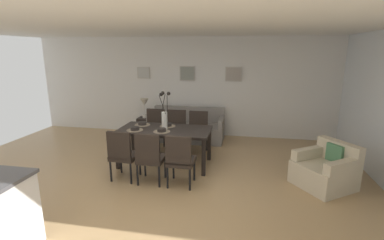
# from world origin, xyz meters

# --- Properties ---
(ground_plane) EXTENTS (9.00, 9.00, 0.00)m
(ground_plane) POSITION_xyz_m (0.00, 0.00, 0.00)
(ground_plane) COLOR tan
(back_wall_panel) EXTENTS (9.00, 0.10, 2.60)m
(back_wall_panel) POSITION_xyz_m (0.00, 3.25, 1.30)
(back_wall_panel) COLOR silver
(back_wall_panel) RESTS_ON ground
(ceiling_panel) EXTENTS (9.00, 7.20, 0.08)m
(ceiling_panel) POSITION_xyz_m (0.00, 0.40, 2.64)
(ceiling_panel) COLOR white
(dining_table) EXTENTS (1.80, 0.91, 0.74)m
(dining_table) POSITION_xyz_m (-0.25, 0.97, 0.66)
(dining_table) COLOR black
(dining_table) RESTS_ON ground
(dining_chair_near_left) EXTENTS (0.46, 0.46, 0.92)m
(dining_chair_near_left) POSITION_xyz_m (-0.77, 0.13, 0.51)
(dining_chair_near_left) COLOR black
(dining_chair_near_left) RESTS_ON ground
(dining_chair_near_right) EXTENTS (0.44, 0.44, 0.92)m
(dining_chair_near_right) POSITION_xyz_m (-0.76, 1.86, 0.51)
(dining_chair_near_right) COLOR black
(dining_chair_near_right) RESTS_ON ground
(dining_chair_far_left) EXTENTS (0.45, 0.45, 0.92)m
(dining_chair_far_left) POSITION_xyz_m (-0.26, 0.10, 0.51)
(dining_chair_far_left) COLOR black
(dining_chair_far_left) RESTS_ON ground
(dining_chair_far_right) EXTENTS (0.47, 0.47, 0.92)m
(dining_chair_far_right) POSITION_xyz_m (-0.23, 1.85, 0.51)
(dining_chair_far_right) COLOR black
(dining_chair_far_right) RESTS_ON ground
(dining_chair_mid_left) EXTENTS (0.45, 0.45, 0.92)m
(dining_chair_mid_left) POSITION_xyz_m (0.27, 0.09, 0.51)
(dining_chair_mid_left) COLOR black
(dining_chair_mid_left) RESTS_ON ground
(dining_chair_mid_right) EXTENTS (0.44, 0.44, 0.92)m
(dining_chair_mid_right) POSITION_xyz_m (0.27, 1.81, 0.51)
(dining_chair_mid_right) COLOR black
(dining_chair_mid_right) RESTS_ON ground
(centerpiece_vase) EXTENTS (0.21, 0.23, 0.73)m
(centerpiece_vase) POSITION_xyz_m (-0.24, 0.97, 1.02)
(centerpiece_vase) COLOR silver
(centerpiece_vase) RESTS_ON dining_table
(placemat_near_left) EXTENTS (0.32, 0.32, 0.01)m
(placemat_near_left) POSITION_xyz_m (-0.79, 0.77, 0.74)
(placemat_near_left) COLOR #7F705B
(placemat_near_left) RESTS_ON dining_table
(bowl_near_left) EXTENTS (0.17, 0.17, 0.07)m
(bowl_near_left) POSITION_xyz_m (-0.79, 0.77, 0.78)
(bowl_near_left) COLOR #2D2826
(bowl_near_left) RESTS_ON dining_table
(placemat_near_right) EXTENTS (0.32, 0.32, 0.01)m
(placemat_near_right) POSITION_xyz_m (-0.79, 1.18, 0.74)
(placemat_near_right) COLOR #7F705B
(placemat_near_right) RESTS_ON dining_table
(bowl_near_right) EXTENTS (0.17, 0.17, 0.07)m
(bowl_near_right) POSITION_xyz_m (-0.79, 1.18, 0.78)
(bowl_near_right) COLOR #2D2826
(bowl_near_right) RESTS_ON dining_table
(placemat_far_left) EXTENTS (0.32, 0.32, 0.01)m
(placemat_far_left) POSITION_xyz_m (-0.25, 0.77, 0.74)
(placemat_far_left) COLOR #7F705B
(placemat_far_left) RESTS_ON dining_table
(bowl_far_left) EXTENTS (0.17, 0.17, 0.07)m
(bowl_far_left) POSITION_xyz_m (-0.25, 0.77, 0.78)
(bowl_far_left) COLOR #2D2826
(bowl_far_left) RESTS_ON dining_table
(placemat_far_right) EXTENTS (0.32, 0.32, 0.01)m
(placemat_far_right) POSITION_xyz_m (-0.25, 1.18, 0.74)
(placemat_far_right) COLOR #7F705B
(placemat_far_right) RESTS_ON dining_table
(bowl_far_right) EXTENTS (0.17, 0.17, 0.07)m
(bowl_far_right) POSITION_xyz_m (-0.25, 1.18, 0.78)
(bowl_far_right) COLOR #2D2826
(bowl_far_right) RESTS_ON dining_table
(sofa) EXTENTS (1.88, 0.84, 0.80)m
(sofa) POSITION_xyz_m (-0.16, 2.70, 0.28)
(sofa) COLOR gray
(sofa) RESTS_ON ground
(side_table) EXTENTS (0.36, 0.36, 0.52)m
(side_table) POSITION_xyz_m (-1.30, 2.70, 0.26)
(side_table) COLOR black
(side_table) RESTS_ON ground
(table_lamp) EXTENTS (0.22, 0.22, 0.51)m
(table_lamp) POSITION_xyz_m (-1.30, 2.70, 0.89)
(table_lamp) COLOR beige
(table_lamp) RESTS_ON side_table
(armchair) EXTENTS (1.12, 1.12, 0.75)m
(armchair) POSITION_xyz_m (2.67, 0.56, 0.29)
(armchair) COLOR beige
(armchair) RESTS_ON ground
(framed_picture_left) EXTENTS (0.35, 0.03, 0.31)m
(framed_picture_left) POSITION_xyz_m (-1.46, 3.18, 1.66)
(framed_picture_left) COLOR #B2ADA3
(framed_picture_center) EXTENTS (0.41, 0.03, 0.39)m
(framed_picture_center) POSITION_xyz_m (-0.25, 3.18, 1.66)
(framed_picture_center) COLOR #B2ADA3
(framed_picture_right) EXTENTS (0.43, 0.03, 0.38)m
(framed_picture_right) POSITION_xyz_m (0.97, 3.18, 1.66)
(framed_picture_right) COLOR #B2ADA3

